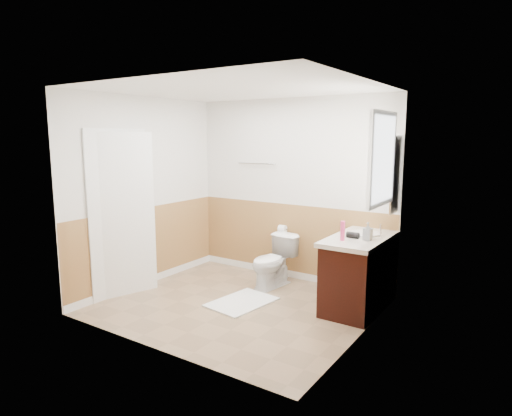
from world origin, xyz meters
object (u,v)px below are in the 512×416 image
Objects in this scene: vanity_cabinet at (359,274)px; soap_dispenser at (368,231)px; bath_mat at (242,302)px; toilet at (273,261)px; lotion_bottle at (343,231)px.

soap_dispenser is at bearing -42.76° from vanity_cabinet.
soap_dispenser is (1.34, 0.53, 0.94)m from bath_mat.
soap_dispenser is (0.12, -0.11, 0.55)m from vanity_cabinet.
bath_mat is 1.72m from soap_dispenser.
bath_mat is 4.06× the size of soap_dispenser.
soap_dispenser reaches higher than vanity_cabinet.
lotion_bottle is (1.12, -0.37, 0.62)m from toilet.
vanity_cabinet reaches higher than bath_mat.
bath_mat is 1.51m from lotion_bottle.
soap_dispenser is (0.22, 0.18, -0.01)m from lotion_bottle.
bath_mat is 1.43m from vanity_cabinet.
vanity_cabinet is 5.00× the size of lotion_bottle.
bath_mat is at bearing -152.22° from vanity_cabinet.
vanity_cabinet reaches higher than toilet.
lotion_bottle reaches higher than soap_dispenser.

